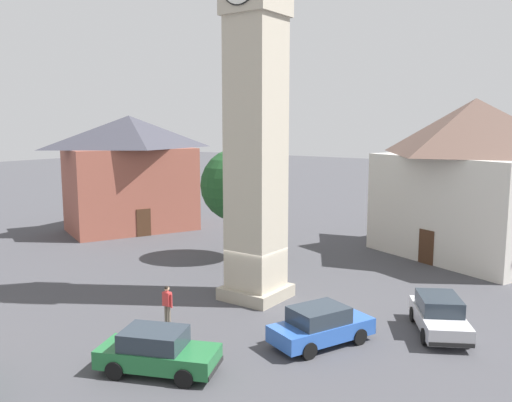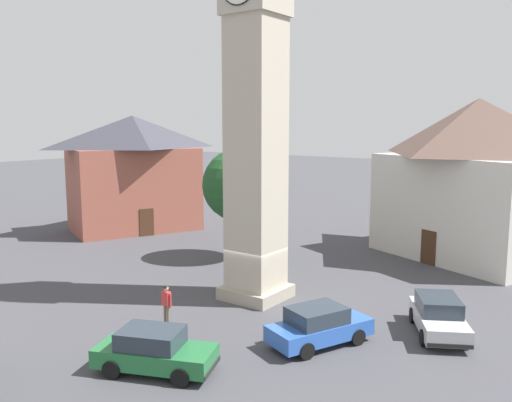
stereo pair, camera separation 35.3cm
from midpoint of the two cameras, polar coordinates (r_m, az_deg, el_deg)
The scene contains 9 objects.
ground_plane at distance 26.71m, azimuth 0.38°, elevation -10.28°, with size 200.00×200.00×0.00m, color #424247.
clock_tower at distance 25.81m, azimuth 0.42°, elevation 19.53°, with size 3.40×3.40×23.07m.
car_blue_kerb at distance 23.44m, azimuth 19.32°, elevation -11.50°, with size 3.49×4.43×1.53m.
car_silver_kerb at distance 21.33m, azimuth 7.23°, elevation -13.09°, with size 3.15×4.46×1.53m.
car_red_corner at distance 19.35m, azimuth -10.27°, elevation -15.46°, with size 4.46×3.15×1.53m.
pedestrian at distance 23.43m, azimuth -9.12°, elevation -10.49°, with size 0.56×0.23×1.69m.
tree at distance 33.20m, azimuth -1.56°, elevation 1.70°, with size 4.54×4.54×6.98m.
building_shop_left at distance 43.55m, azimuth -12.68°, elevation 3.01°, with size 9.49×11.51×9.10m.
building_terrace_right at distance 36.60m, azimuth 22.60°, elevation 2.39°, with size 13.27×11.90×10.06m.
Camera 2 is at (-14.95, 20.43, 8.53)m, focal length 37.46 mm.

